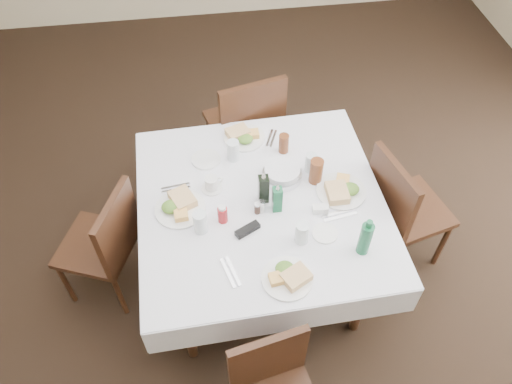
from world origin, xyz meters
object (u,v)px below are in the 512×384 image
(water_e, at_px, (311,163))
(oil_cruet_dark, at_px, (263,188))
(chair_east, at_px, (400,206))
(coffee_mug, at_px, (212,184))
(bread_basket, at_px, (282,173))
(green_bottle, at_px, (365,238))
(oil_cruet_green, at_px, (277,198))
(chair_north, at_px, (247,124))
(water_s, at_px, (302,233))
(water_w, at_px, (200,222))
(chair_west, at_px, (107,241))
(ketchup_bottle, at_px, (223,214))
(water_n, at_px, (233,150))
(dining_table, at_px, (261,209))

(water_e, distance_m, oil_cruet_dark, 0.38)
(chair_east, distance_m, coffee_mug, 1.20)
(bread_basket, xyz_separation_m, green_bottle, (0.33, -0.58, 0.08))
(oil_cruet_dark, height_order, oil_cruet_green, oil_cruet_dark)
(chair_north, bearing_deg, water_s, -83.18)
(water_w, relative_size, green_bottle, 0.56)
(bread_basket, bearing_deg, chair_north, 99.44)
(chair_north, bearing_deg, chair_west, -138.31)
(ketchup_bottle, bearing_deg, oil_cruet_green, 7.00)
(oil_cruet_dark, distance_m, oil_cruet_green, 0.10)
(chair_east, distance_m, chair_west, 1.83)
(coffee_mug, bearing_deg, bread_basket, 3.71)
(ketchup_bottle, bearing_deg, water_n, 76.57)
(water_n, distance_m, coffee_mug, 0.28)
(chair_west, bearing_deg, oil_cruet_green, -5.16)
(chair_east, distance_m, water_w, 1.30)
(coffee_mug, bearing_deg, water_e, 6.35)
(water_e, xyz_separation_m, bread_basket, (-0.18, -0.04, -0.03))
(chair_east, relative_size, water_s, 7.00)
(chair_east, distance_m, water_s, 0.84)
(chair_east, xyz_separation_m, green_bottle, (-0.41, -0.43, 0.33))
(dining_table, bearing_deg, chair_north, 88.00)
(chair_west, bearing_deg, chair_north, 41.69)
(oil_cruet_green, bearing_deg, water_s, -68.01)
(chair_east, relative_size, ketchup_bottle, 7.85)
(chair_east, xyz_separation_m, coffee_mug, (-1.17, 0.13, 0.26))
(ketchup_bottle, distance_m, green_bottle, 0.79)
(water_n, height_order, water_s, water_n)
(bread_basket, bearing_deg, water_e, 12.39)
(chair_north, relative_size, water_n, 7.22)
(water_n, distance_m, water_e, 0.48)
(dining_table, xyz_separation_m, coffee_mug, (-0.28, 0.14, 0.12))
(ketchup_bottle, bearing_deg, coffee_mug, 99.11)
(green_bottle, bearing_deg, bread_basket, 119.78)
(chair_west, relative_size, water_e, 7.18)
(water_e, height_order, oil_cruet_dark, oil_cruet_dark)
(dining_table, xyz_separation_m, ketchup_bottle, (-0.24, -0.11, 0.13))
(dining_table, distance_m, chair_west, 0.95)
(water_s, bearing_deg, ketchup_bottle, 154.28)
(chair_north, height_order, water_n, chair_north)
(dining_table, xyz_separation_m, water_w, (-0.36, -0.16, 0.15))
(green_bottle, bearing_deg, water_w, 162.97)
(chair_east, relative_size, chair_west, 1.05)
(water_s, bearing_deg, chair_north, 96.82)
(chair_north, bearing_deg, bread_basket, -80.56)
(water_w, bearing_deg, dining_table, 23.73)
(dining_table, xyz_separation_m, oil_cruet_green, (0.08, -0.07, 0.17))
(chair_north, distance_m, oil_cruet_green, 1.00)
(oil_cruet_green, distance_m, ketchup_bottle, 0.32)
(chair_east, height_order, ketchup_bottle, chair_east)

